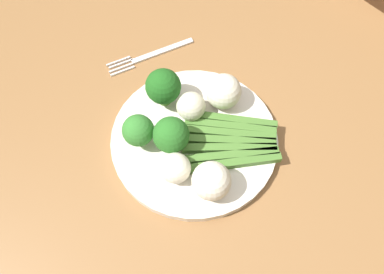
{
  "coord_description": "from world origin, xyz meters",
  "views": [
    {
      "loc": [
        -0.13,
        0.18,
        1.27
      ],
      "look_at": [
        0.08,
        0.0,
        0.77
      ],
      "focal_mm": 34.93,
      "sensor_mm": 36.0,
      "label": 1
    }
  ],
  "objects": [
    {
      "name": "broccoli_back",
      "position": [
        0.16,
        -0.01,
        0.8
      ],
      "size": [
        0.06,
        0.06,
        0.07
      ],
      "color": "#4C7F2B",
      "rests_on": "plate"
    },
    {
      "name": "cauliflower_mid",
      "position": [
        0.11,
        -0.02,
        0.78
      ],
      "size": [
        0.05,
        0.05,
        0.05
      ],
      "primitive_type": "sphere",
      "color": "beige",
      "rests_on": "plate"
    },
    {
      "name": "cauliflower_near_fork",
      "position": [
        0.05,
        0.06,
        0.78
      ],
      "size": [
        0.05,
        0.05,
        0.05
      ],
      "primitive_type": "sphere",
      "color": "white",
      "rests_on": "plate"
    },
    {
      "name": "broccoli_near_center",
      "position": [
        0.09,
        0.04,
        0.8
      ],
      "size": [
        0.05,
        0.05,
        0.07
      ],
      "color": "#568E33",
      "rests_on": "plate"
    },
    {
      "name": "cauliflower_front_left",
      "position": [
        0.0,
        0.04,
        0.79
      ],
      "size": [
        0.06,
        0.06,
        0.06
      ],
      "primitive_type": "sphere",
      "color": "white",
      "rests_on": "plate"
    },
    {
      "name": "broccoli_back_right",
      "position": [
        0.13,
        0.07,
        0.79
      ],
      "size": [
        0.05,
        0.05,
        0.06
      ],
      "color": "#609E3D",
      "rests_on": "plate"
    },
    {
      "name": "cauliflower_right",
      "position": [
        0.1,
        -0.08,
        0.79
      ],
      "size": [
        0.06,
        0.06,
        0.06
      ],
      "primitive_type": "sphere",
      "color": "silver",
      "rests_on": "plate"
    },
    {
      "name": "asparagus_bundle",
      "position": [
        0.04,
        -0.04,
        0.77
      ],
      "size": [
        0.16,
        0.16,
        0.01
      ],
      "rotation": [
        0.0,
        0.0,
        0.82
      ],
      "color": "#47752D",
      "rests_on": "plate"
    },
    {
      "name": "fork",
      "position": [
        0.26,
        -0.05,
        0.75
      ],
      "size": [
        0.06,
        0.16,
        0.0
      ],
      "rotation": [
        0.0,
        0.0,
        1.32
      ],
      "color": "silver",
      "rests_on": "dining_table"
    },
    {
      "name": "dining_table",
      "position": [
        0.0,
        0.0,
        0.64
      ],
      "size": [
        1.16,
        0.93,
        0.75
      ],
      "color": "olive",
      "rests_on": "ground_plane"
    },
    {
      "name": "plate",
      "position": [
        0.08,
        0.0,
        0.75
      ],
      "size": [
        0.26,
        0.26,
        0.01
      ],
      "primitive_type": "cylinder",
      "color": "silver",
      "rests_on": "dining_table"
    },
    {
      "name": "chair",
      "position": [
        0.12,
        -0.6,
        0.5
      ],
      "size": [
        0.45,
        0.45,
        0.87
      ],
      "rotation": [
        0.0,
        0.0,
        0.15
      ],
      "color": "brown",
      "rests_on": "ground_plane"
    },
    {
      "name": "ground_plane",
      "position": [
        0.0,
        0.0,
        -0.01
      ],
      "size": [
        6.0,
        6.0,
        0.02
      ],
      "primitive_type": "cube",
      "color": "#B7A88E"
    }
  ]
}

